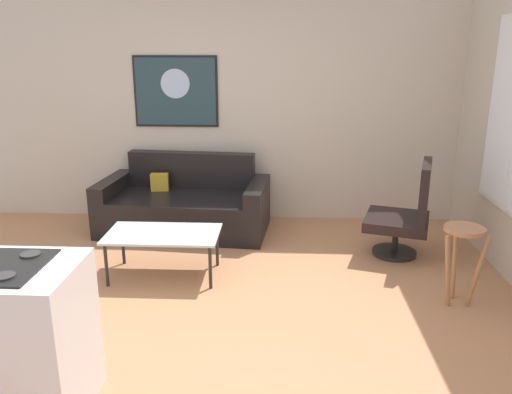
{
  "coord_description": "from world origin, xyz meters",
  "views": [
    {
      "loc": [
        0.55,
        -3.58,
        2.04
      ],
      "look_at": [
        0.33,
        0.9,
        0.7
      ],
      "focal_mm": 35.87,
      "sensor_mm": 36.0,
      "label": 1
    }
  ],
  "objects_px": {
    "coffee_table": "(163,236)",
    "armchair": "(407,214)",
    "wall_painting": "(176,91)",
    "bar_stool": "(463,245)",
    "couch": "(185,206)"
  },
  "relations": [
    {
      "from": "couch",
      "to": "bar_stool",
      "type": "bearing_deg",
      "value": -32.72
    },
    {
      "from": "coffee_table",
      "to": "wall_painting",
      "type": "relative_size",
      "value": 1.03
    },
    {
      "from": "coffee_table",
      "to": "bar_stool",
      "type": "distance_m",
      "value": 2.54
    },
    {
      "from": "coffee_table",
      "to": "bar_stool",
      "type": "xyz_separation_m",
      "value": [
        2.51,
        -0.4,
        0.13
      ]
    },
    {
      "from": "wall_painting",
      "to": "coffee_table",
      "type": "bearing_deg",
      "value": -84.09
    },
    {
      "from": "coffee_table",
      "to": "bar_stool",
      "type": "height_order",
      "value": "bar_stool"
    },
    {
      "from": "couch",
      "to": "bar_stool",
      "type": "relative_size",
      "value": 2.91
    },
    {
      "from": "couch",
      "to": "coffee_table",
      "type": "bearing_deg",
      "value": -88.58
    },
    {
      "from": "couch",
      "to": "coffee_table",
      "type": "distance_m",
      "value": 1.23
    },
    {
      "from": "coffee_table",
      "to": "armchair",
      "type": "height_order",
      "value": "armchair"
    },
    {
      "from": "couch",
      "to": "bar_stool",
      "type": "xyz_separation_m",
      "value": [
        2.54,
        -1.63,
        0.23
      ]
    },
    {
      "from": "coffee_table",
      "to": "wall_painting",
      "type": "xyz_separation_m",
      "value": [
        -0.18,
        1.7,
        1.14
      ]
    },
    {
      "from": "couch",
      "to": "wall_painting",
      "type": "xyz_separation_m",
      "value": [
        -0.15,
        0.47,
        1.24
      ]
    },
    {
      "from": "armchair",
      "to": "wall_painting",
      "type": "relative_size",
      "value": 0.99
    },
    {
      "from": "armchair",
      "to": "bar_stool",
      "type": "relative_size",
      "value": 1.46
    }
  ]
}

